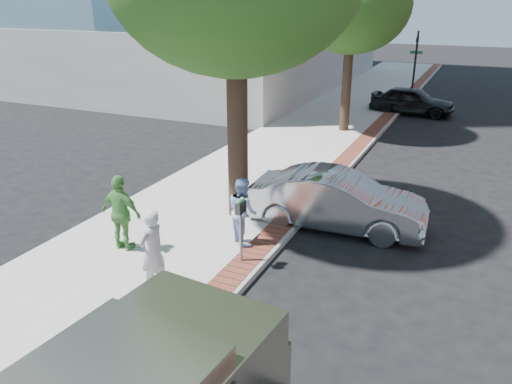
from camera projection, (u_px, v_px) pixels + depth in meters
The scene contains 13 objects.
ground at pixel (225, 254), 11.57m from camera, with size 120.00×120.00×0.00m, color black.
sidewalk at pixel (289, 153), 18.89m from camera, with size 5.00×60.00×0.15m, color #9E9991.
brick_strip at pixel (346, 158), 18.01m from camera, with size 0.60×60.00×0.01m, color brown.
curb at pixel (356, 161), 17.90m from camera, with size 0.10×60.00×0.15m, color gray.
office_base at pixel (208, 53), 34.52m from camera, with size 18.20×22.20×4.00m, color gray.
signal_near at pixel (416, 59), 29.02m from camera, with size 0.70×0.15×3.80m.
tree_far at pixel (352, 4), 19.99m from camera, with size 4.80×4.80×7.14m.
parking_meter at pixel (241, 217), 10.59m from camera, with size 0.12×0.32×1.47m.
person_gray at pixel (152, 251), 9.60m from camera, with size 0.62×0.40×1.69m, color #ACACB1.
person_officer at pixel (243, 210), 11.55m from camera, with size 0.78×0.60×1.59m, color #8CA5D9.
person_green at pixel (121, 213), 11.18m from camera, with size 1.04×0.43×1.77m, color #4E9543.
sedan_silver at pixel (337, 201), 12.66m from camera, with size 1.55×4.46×1.47m, color #A2A3A8.
bg_car at pixel (412, 101), 25.19m from camera, with size 1.65×4.11×1.40m, color black.
Camera 1 is at (4.94, -9.02, 5.54)m, focal length 35.00 mm.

